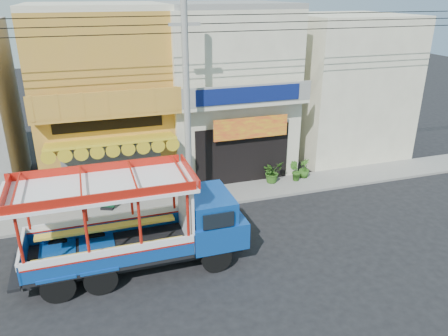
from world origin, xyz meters
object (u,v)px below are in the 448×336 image
potted_plant_b (295,171)px  potted_plant_c (304,168)px  utility_pole (190,93)px  green_sign (106,200)px  potted_plant_a (272,172)px  songthaew_truck (150,222)px

potted_plant_b → potted_plant_c: (0.61, 0.22, -0.01)m
utility_pole → green_sign: 5.82m
potted_plant_c → utility_pole: bearing=-74.8°
potted_plant_b → potted_plant_a: bearing=19.7°
songthaew_truck → potted_plant_a: songthaew_truck is taller
utility_pole → potted_plant_c: utility_pole is taller
utility_pole → potted_plant_a: (4.22, 1.19, -4.38)m
potted_plant_a → potted_plant_b: 1.16m
songthaew_truck → potted_plant_a: (6.62, 4.96, -1.02)m
green_sign → potted_plant_c: green_sign is taller
utility_pole → potted_plant_a: utility_pole is taller
potted_plant_a → potted_plant_b: size_ratio=1.11×
songthaew_truck → potted_plant_b: 9.18m
songthaew_truck → green_sign: (-1.21, 4.50, -1.15)m
potted_plant_b → utility_pole: bearing=38.9°
songthaew_truck → potted_plant_b: (7.76, 4.79, -1.07)m
potted_plant_a → utility_pole: bearing=-179.6°
potted_plant_b → potted_plant_c: potted_plant_b is taller
songthaew_truck → potted_plant_c: songthaew_truck is taller
potted_plant_a → potted_plant_c: 1.75m
green_sign → utility_pole: bearing=-11.7°
songthaew_truck → potted_plant_b: bearing=31.7°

